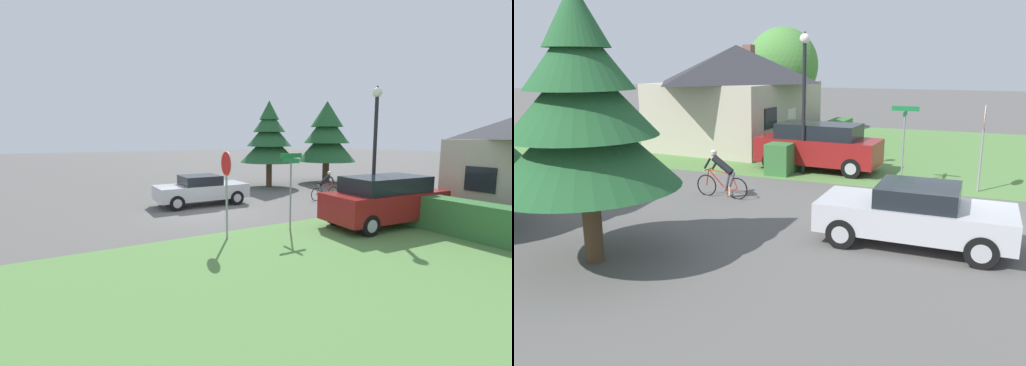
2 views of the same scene
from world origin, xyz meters
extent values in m
plane|color=#5B5956|center=(0.00, 0.00, 0.00)|extent=(140.00, 140.00, 0.00)
cube|color=#568442|center=(11.40, 4.00, 0.01)|extent=(16.00, 36.00, 0.01)
cube|color=#B2A893|center=(9.69, 10.52, 1.58)|extent=(8.08, 6.62, 3.16)
pyramid|color=#2D2D33|center=(9.69, 10.52, 4.06)|extent=(8.72, 7.14, 1.79)
cube|color=silver|center=(9.42, 7.52, 1.00)|extent=(0.90, 0.14, 2.00)
cube|color=black|center=(7.31, 7.71, 1.74)|extent=(1.10, 0.16, 0.90)
cube|color=brown|center=(12.01, 10.91, 4.64)|extent=(0.54, 0.54, 0.80)
cube|color=#387038|center=(8.83, 6.05, 0.59)|extent=(10.29, 0.90, 1.17)
cube|color=#BCBCC1|center=(-1.62, 0.48, 0.66)|extent=(1.94, 4.34, 0.66)
cube|color=black|center=(-1.62, 0.42, 1.21)|extent=(1.68, 1.79, 0.44)
cylinder|color=black|center=(-2.44, 1.96, 0.34)|extent=(0.28, 0.69, 0.69)
cylinder|color=#ADADB2|center=(-2.44, 1.96, 0.34)|extent=(0.29, 0.40, 0.40)
cylinder|color=black|center=(-0.77, 1.94, 0.34)|extent=(0.28, 0.69, 0.69)
cylinder|color=#ADADB2|center=(-0.77, 1.94, 0.34)|extent=(0.29, 0.40, 0.40)
cylinder|color=black|center=(-2.47, -0.98, 0.34)|extent=(0.28, 0.69, 0.69)
cylinder|color=#ADADB2|center=(-2.47, -0.98, 0.34)|extent=(0.29, 0.40, 0.40)
cylinder|color=black|center=(-0.80, -1.00, 0.34)|extent=(0.28, 0.69, 0.69)
cylinder|color=#ADADB2|center=(-0.80, -1.00, 0.34)|extent=(0.29, 0.40, 0.40)
torus|color=black|center=(0.39, 5.97, 0.33)|extent=(0.06, 0.70, 0.70)
torus|color=black|center=(0.43, 7.06, 0.33)|extent=(0.06, 0.70, 0.70)
cylinder|color=#B21E1E|center=(0.40, 6.24, 0.49)|extent=(0.04, 0.19, 0.56)
cylinder|color=#B21E1E|center=(0.42, 6.65, 0.53)|extent=(0.06, 0.68, 0.67)
cylinder|color=#B21E1E|center=(0.41, 6.57, 0.81)|extent=(0.06, 0.82, 0.12)
cylinder|color=#B21E1E|center=(0.40, 6.14, 0.27)|extent=(0.05, 0.36, 0.15)
cylinder|color=#B21E1E|center=(0.40, 6.07, 0.55)|extent=(0.04, 0.23, 0.45)
cylinder|color=#B21E1E|center=(0.43, 7.02, 0.59)|extent=(0.04, 0.12, 0.53)
cylinder|color=black|center=(0.43, 6.98, 0.86)|extent=(0.44, 0.04, 0.02)
ellipsoid|color=black|center=(0.40, 6.16, 0.79)|extent=(0.09, 0.20, 0.05)
cylinder|color=slate|center=(0.40, 6.16, 0.61)|extent=(0.12, 0.26, 0.47)
cylinder|color=slate|center=(0.40, 6.32, 0.53)|extent=(0.12, 0.26, 0.62)
cylinder|color=beige|center=(0.41, 6.24, 0.24)|extent=(0.08, 0.08, 0.30)
cylinder|color=beige|center=(0.46, 6.40, 0.15)|extent=(0.17, 0.08, 0.21)
cylinder|color=black|center=(0.41, 6.47, 1.03)|extent=(0.25, 0.74, 0.59)
cylinder|color=black|center=(0.42, 6.74, 1.04)|extent=(0.08, 0.26, 0.36)
cylinder|color=black|center=(0.42, 7.02, 1.04)|extent=(0.08, 0.26, 0.36)
sphere|color=beige|center=(0.42, 6.77, 1.38)|extent=(0.19, 0.19, 0.19)
ellipsoid|color=white|center=(0.42, 6.77, 1.43)|extent=(0.22, 0.18, 0.12)
cube|color=maroon|center=(5.48, 4.94, 0.79)|extent=(2.18, 4.80, 0.95)
cube|color=black|center=(5.47, 4.93, 1.54)|extent=(1.86, 3.18, 0.56)
cylinder|color=black|center=(4.68, 6.59, 0.37)|extent=(0.26, 0.75, 0.74)
cylinder|color=#ADADB2|center=(4.68, 6.59, 0.37)|extent=(0.25, 0.44, 0.43)
cylinder|color=black|center=(6.44, 6.50, 0.37)|extent=(0.26, 0.75, 0.74)
cylinder|color=#ADADB2|center=(6.44, 6.50, 0.37)|extent=(0.25, 0.44, 0.43)
cylinder|color=black|center=(4.51, 3.39, 0.37)|extent=(0.26, 0.75, 0.74)
cylinder|color=#ADADB2|center=(4.51, 3.39, 0.37)|extent=(0.25, 0.44, 0.43)
cylinder|color=black|center=(6.27, 3.30, 0.37)|extent=(0.26, 0.75, 0.74)
cylinder|color=#ADADB2|center=(6.27, 3.30, 0.37)|extent=(0.25, 0.44, 0.43)
cylinder|color=gray|center=(4.18, -0.88, 1.05)|extent=(0.07, 0.07, 2.09)
cylinder|color=red|center=(4.18, -0.88, 2.42)|extent=(0.76, 0.05, 0.76)
cylinder|color=silver|center=(4.18, -0.88, 2.42)|extent=(0.80, 0.04, 0.80)
cylinder|color=black|center=(4.61, 5.28, 2.39)|extent=(0.14, 0.14, 4.78)
sphere|color=white|center=(4.61, 5.28, 4.94)|extent=(0.37, 0.37, 0.37)
cone|color=black|center=(4.61, 5.28, 5.13)|extent=(0.22, 0.22, 0.15)
cylinder|color=gray|center=(4.21, 1.57, 1.20)|extent=(0.06, 0.06, 2.39)
cube|color=#197238|center=(4.21, 1.57, 2.45)|extent=(0.90, 0.03, 0.16)
cube|color=#197238|center=(4.21, 1.57, 2.61)|extent=(0.03, 0.90, 0.16)
cylinder|color=#4C3823|center=(-5.20, 6.59, 0.81)|extent=(0.38, 0.38, 1.62)
cone|color=#23562D|center=(-5.20, 6.59, 2.57)|extent=(3.80, 3.80, 1.90)
cone|color=#23562D|center=(-5.20, 6.59, 3.51)|extent=(2.96, 2.96, 1.67)
cone|color=#23562D|center=(-5.20, 6.59, 4.31)|extent=(2.13, 2.13, 1.45)
cone|color=#23562D|center=(-5.20, 6.59, 4.99)|extent=(1.29, 1.29, 1.22)
cylinder|color=#4C3823|center=(15.30, 10.25, 1.06)|extent=(0.34, 0.34, 2.13)
ellipsoid|color=#4C893D|center=(15.30, 10.25, 3.93)|extent=(4.24, 4.24, 4.46)
camera|label=1|loc=(13.86, -5.39, 3.24)|focal=24.00mm
camera|label=2|loc=(-12.95, -0.64, 4.10)|focal=35.00mm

